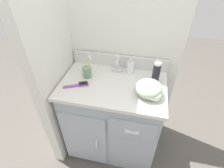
{
  "coord_description": "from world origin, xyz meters",
  "views": [
    {
      "loc": [
        0.22,
        -1.03,
        1.65
      ],
      "look_at": [
        0.0,
        -0.03,
        0.82
      ],
      "focal_mm": 28.0,
      "sensor_mm": 36.0,
      "label": 1
    }
  ],
  "objects_px": {
    "toothbrush_cup": "(87,72)",
    "hand_towel": "(150,90)",
    "hairbrush": "(79,85)",
    "shaving_cream_can": "(156,72)",
    "soap_dispenser": "(130,67)"
  },
  "relations": [
    {
      "from": "shaving_cream_can",
      "to": "hand_towel",
      "type": "xyz_separation_m",
      "value": [
        -0.03,
        -0.18,
        -0.03
      ]
    },
    {
      "from": "hand_towel",
      "to": "shaving_cream_can",
      "type": "bearing_deg",
      "value": 79.66
    },
    {
      "from": "soap_dispenser",
      "to": "hairbrush",
      "type": "distance_m",
      "value": 0.44
    },
    {
      "from": "hairbrush",
      "to": "shaving_cream_can",
      "type": "bearing_deg",
      "value": -6.09
    },
    {
      "from": "shaving_cream_can",
      "to": "hand_towel",
      "type": "bearing_deg",
      "value": -100.34
    },
    {
      "from": "toothbrush_cup",
      "to": "hand_towel",
      "type": "height_order",
      "value": "toothbrush_cup"
    },
    {
      "from": "toothbrush_cup",
      "to": "hand_towel",
      "type": "distance_m",
      "value": 0.52
    },
    {
      "from": "soap_dispenser",
      "to": "hand_towel",
      "type": "xyz_separation_m",
      "value": [
        0.18,
        -0.25,
        -0.0
      ]
    },
    {
      "from": "hairbrush",
      "to": "hand_towel",
      "type": "bearing_deg",
      "value": -23.71
    },
    {
      "from": "toothbrush_cup",
      "to": "shaving_cream_can",
      "type": "bearing_deg",
      "value": 5.92
    },
    {
      "from": "hand_towel",
      "to": "toothbrush_cup",
      "type": "bearing_deg",
      "value": 166.29
    },
    {
      "from": "toothbrush_cup",
      "to": "soap_dispenser",
      "type": "relative_size",
      "value": 1.42
    },
    {
      "from": "shaving_cream_can",
      "to": "hairbrush",
      "type": "height_order",
      "value": "shaving_cream_can"
    },
    {
      "from": "hairbrush",
      "to": "hand_towel",
      "type": "distance_m",
      "value": 0.53
    },
    {
      "from": "soap_dispenser",
      "to": "shaving_cream_can",
      "type": "xyz_separation_m",
      "value": [
        0.21,
        -0.08,
        0.03
      ]
    }
  ]
}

